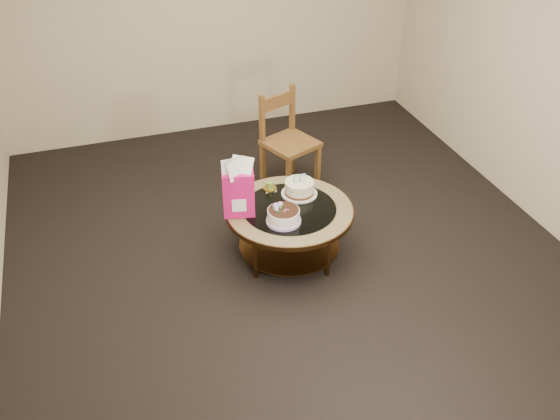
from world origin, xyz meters
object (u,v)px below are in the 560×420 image
object	(u,v)px
decorated_cake	(283,216)
cream_cake	(299,188)
dining_chair	(288,141)
gift_bag	(238,188)
coffee_table	(289,216)

from	to	relation	value
decorated_cake	cream_cake	bearing A→B (deg)	53.09
dining_chair	cream_cake	bearing A→B (deg)	-125.55
cream_cake	gift_bag	distance (m)	0.58
coffee_table	decorated_cake	size ratio (longest dim) A/B	3.80
decorated_cake	dining_chair	bearing A→B (deg)	69.65
coffee_table	dining_chair	xyz separation A→B (m)	(0.34, 1.04, 0.10)
decorated_cake	cream_cake	size ratio (longest dim) A/B	0.91
cream_cake	dining_chair	distance (m)	0.90
decorated_cake	gift_bag	distance (m)	0.40
cream_cake	dining_chair	world-z (taller)	dining_chair
dining_chair	coffee_table	bearing A→B (deg)	-130.80
coffee_table	gift_bag	world-z (taller)	gift_bag
gift_bag	dining_chair	bearing A→B (deg)	65.87
coffee_table	decorated_cake	xyz separation A→B (m)	(-0.11, -0.17, 0.13)
decorated_cake	dining_chair	distance (m)	1.29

